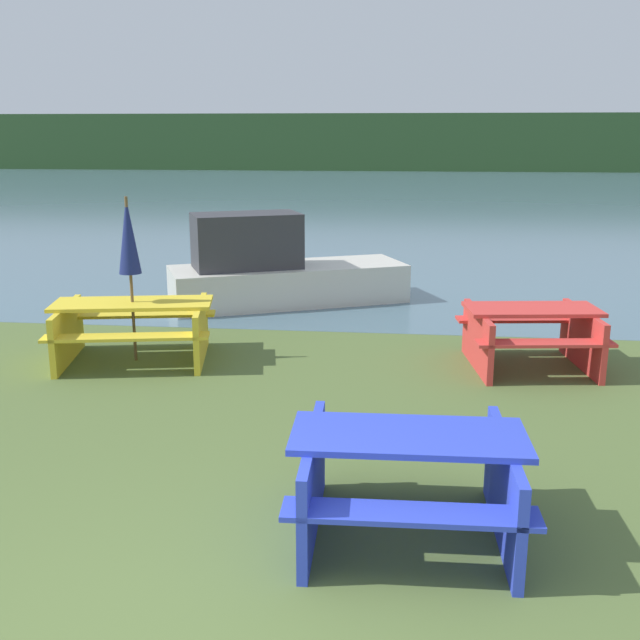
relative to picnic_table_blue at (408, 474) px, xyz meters
The scene contains 7 objects.
water 30.40m from the picnic_table_blue, 92.45° to the left, with size 60.00×50.00×0.00m.
far_treeline 50.41m from the picnic_table_blue, 91.48° to the left, with size 80.00×1.60×4.00m.
picnic_table_blue is the anchor object (origin of this frame).
picnic_table_yellow 5.02m from the picnic_table_blue, 131.39° to the left, with size 2.12×1.71×0.74m.
picnic_table_red 4.27m from the picnic_table_blue, 70.09° to the left, with size 1.70×1.56×0.74m.
umbrella_navy 5.13m from the picnic_table_blue, 131.39° to the left, with size 0.27×0.27×2.00m.
boat 7.39m from the picnic_table_blue, 106.69° to the left, with size 3.99×2.71×1.49m.
Camera 1 is at (1.23, -3.24, 2.74)m, focal length 42.00 mm.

